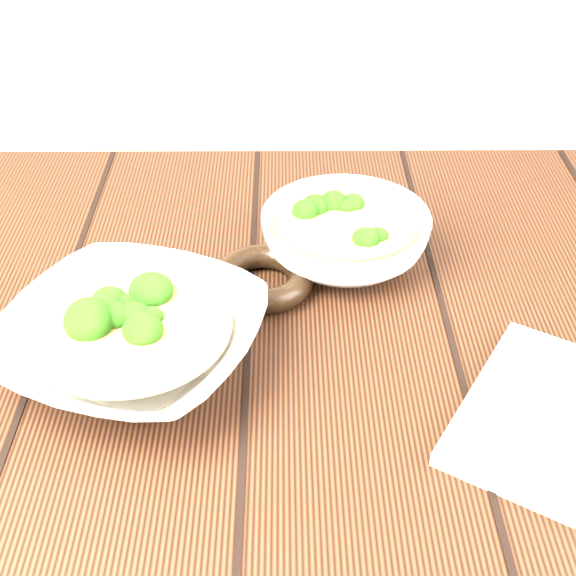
{
  "coord_description": "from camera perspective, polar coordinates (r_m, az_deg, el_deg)",
  "views": [
    {
      "loc": [
        0.01,
        -0.6,
        1.26
      ],
      "look_at": [
        0.02,
        0.02,
        0.8
      ],
      "focal_mm": 50.0,
      "sensor_mm": 36.0,
      "label": 1
    }
  ],
  "objects": [
    {
      "name": "soup_bowl_front",
      "position": [
        0.76,
        -11.04,
        -3.62
      ],
      "size": [
        0.3,
        0.3,
        0.07
      ],
      "color": "silver",
      "rests_on": "table"
    },
    {
      "name": "soup_bowl_back",
      "position": [
        0.89,
        4.08,
        3.71
      ],
      "size": [
        0.23,
        0.23,
        0.07
      ],
      "color": "silver",
      "rests_on": "table"
    },
    {
      "name": "trivet",
      "position": [
        0.85,
        -1.81,
        0.69
      ],
      "size": [
        0.13,
        0.13,
        0.03
      ],
      "primitive_type": "torus",
      "rotation": [
        0.0,
        0.0,
        -0.17
      ],
      "color": "black",
      "rests_on": "table"
    },
    {
      "name": "table",
      "position": [
        0.88,
        -1.25,
        -9.54
      ],
      "size": [
        1.2,
        0.8,
        0.75
      ],
      "color": "#311B0E",
      "rests_on": "ground"
    }
  ]
}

